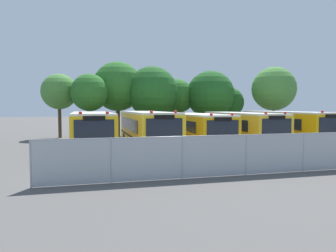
{
  "coord_description": "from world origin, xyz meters",
  "views": [
    {
      "loc": [
        -7.51,
        -20.9,
        2.91
      ],
      "look_at": [
        -2.16,
        0.0,
        1.6
      ],
      "focal_mm": 32.9,
      "sensor_mm": 36.0,
      "label": 1
    }
  ],
  "objects_px": {
    "school_bus_1": "(147,129)",
    "school_bus_2": "(197,129)",
    "tree_5": "(210,95)",
    "traffic_cone": "(158,168)",
    "school_bus_4": "(286,126)",
    "tree_4": "(178,97)",
    "school_bus_3": "(241,127)",
    "tree_1": "(90,92)",
    "tree_0": "(58,92)",
    "school_bus_0": "(92,130)",
    "tree_7": "(273,88)",
    "tree_2": "(117,86)",
    "tree_3": "(152,92)",
    "tree_6": "(228,102)"
  },
  "relations": [
    {
      "from": "school_bus_1",
      "to": "school_bus_2",
      "type": "xyz_separation_m",
      "value": [
        3.67,
        -0.02,
        -0.08
      ]
    },
    {
      "from": "tree_5",
      "to": "traffic_cone",
      "type": "distance_m",
      "value": 20.77
    },
    {
      "from": "school_bus_4",
      "to": "tree_4",
      "type": "height_order",
      "value": "tree_4"
    },
    {
      "from": "school_bus_3",
      "to": "tree_1",
      "type": "distance_m",
      "value": 14.16
    },
    {
      "from": "tree_0",
      "to": "traffic_cone",
      "type": "distance_m",
      "value": 19.6
    },
    {
      "from": "school_bus_1",
      "to": "school_bus_2",
      "type": "distance_m",
      "value": 3.67
    },
    {
      "from": "school_bus_0",
      "to": "tree_7",
      "type": "relative_size",
      "value": 1.39
    },
    {
      "from": "tree_2",
      "to": "tree_7",
      "type": "relative_size",
      "value": 1.04
    },
    {
      "from": "school_bus_3",
      "to": "school_bus_4",
      "type": "distance_m",
      "value": 3.82
    },
    {
      "from": "school_bus_4",
      "to": "tree_7",
      "type": "distance_m",
      "value": 9.81
    },
    {
      "from": "school_bus_0",
      "to": "tree_2",
      "type": "distance_m",
      "value": 11.42
    },
    {
      "from": "school_bus_0",
      "to": "school_bus_3",
      "type": "distance_m",
      "value": 10.98
    },
    {
      "from": "tree_1",
      "to": "tree_4",
      "type": "bearing_deg",
      "value": 13.57
    },
    {
      "from": "school_bus_1",
      "to": "school_bus_3",
      "type": "relative_size",
      "value": 1.03
    },
    {
      "from": "tree_4",
      "to": "school_bus_3",
      "type": "bearing_deg",
      "value": -79.87
    },
    {
      "from": "school_bus_0",
      "to": "tree_1",
      "type": "xyz_separation_m",
      "value": [
        -0.0,
        8.79,
        2.92
      ]
    },
    {
      "from": "school_bus_3",
      "to": "tree_4",
      "type": "distance_m",
      "value": 11.11
    },
    {
      "from": "tree_2",
      "to": "school_bus_3",
      "type": "bearing_deg",
      "value": -50.52
    },
    {
      "from": "tree_4",
      "to": "tree_3",
      "type": "bearing_deg",
      "value": -154.07
    },
    {
      "from": "school_bus_4",
      "to": "tree_6",
      "type": "distance_m",
      "value": 10.72
    },
    {
      "from": "school_bus_2",
      "to": "tree_0",
      "type": "relative_size",
      "value": 1.53
    },
    {
      "from": "school_bus_3",
      "to": "tree_7",
      "type": "distance_m",
      "value": 11.84
    },
    {
      "from": "tree_0",
      "to": "tree_1",
      "type": "relative_size",
      "value": 1.01
    },
    {
      "from": "school_bus_3",
      "to": "tree_1",
      "type": "bearing_deg",
      "value": -36.08
    },
    {
      "from": "school_bus_3",
      "to": "tree_7",
      "type": "relative_size",
      "value": 1.37
    },
    {
      "from": "school_bus_4",
      "to": "tree_4",
      "type": "bearing_deg",
      "value": -60.92
    },
    {
      "from": "school_bus_1",
      "to": "tree_3",
      "type": "height_order",
      "value": "tree_3"
    },
    {
      "from": "tree_3",
      "to": "school_bus_1",
      "type": "bearing_deg",
      "value": -103.3
    },
    {
      "from": "tree_1",
      "to": "tree_5",
      "type": "relative_size",
      "value": 0.89
    },
    {
      "from": "school_bus_3",
      "to": "tree_3",
      "type": "distance_m",
      "value": 10.86
    },
    {
      "from": "school_bus_2",
      "to": "tree_1",
      "type": "bearing_deg",
      "value": -48.67
    },
    {
      "from": "school_bus_3",
      "to": "tree_4",
      "type": "relative_size",
      "value": 1.66
    },
    {
      "from": "tree_4",
      "to": "tree_7",
      "type": "distance_m",
      "value": 10.19
    },
    {
      "from": "school_bus_2",
      "to": "tree_4",
      "type": "height_order",
      "value": "tree_4"
    },
    {
      "from": "school_bus_1",
      "to": "tree_5",
      "type": "bearing_deg",
      "value": -132.14
    },
    {
      "from": "tree_2",
      "to": "school_bus_0",
      "type": "bearing_deg",
      "value": -103.88
    },
    {
      "from": "tree_7",
      "to": "tree_6",
      "type": "bearing_deg",
      "value": 150.54
    },
    {
      "from": "school_bus_1",
      "to": "tree_5",
      "type": "distance_m",
      "value": 13.22
    },
    {
      "from": "tree_0",
      "to": "tree_4",
      "type": "bearing_deg",
      "value": 3.77
    },
    {
      "from": "tree_2",
      "to": "tree_7",
      "type": "xyz_separation_m",
      "value": [
        16.29,
        -2.1,
        -0.11
      ]
    },
    {
      "from": "school_bus_2",
      "to": "school_bus_3",
      "type": "bearing_deg",
      "value": -176.36
    },
    {
      "from": "tree_3",
      "to": "tree_7",
      "type": "height_order",
      "value": "tree_7"
    },
    {
      "from": "school_bus_3",
      "to": "tree_5",
      "type": "distance_m",
      "value": 10.0
    },
    {
      "from": "school_bus_3",
      "to": "tree_3",
      "type": "height_order",
      "value": "tree_3"
    },
    {
      "from": "school_bus_0",
      "to": "tree_2",
      "type": "bearing_deg",
      "value": -105.18
    },
    {
      "from": "school_bus_1",
      "to": "traffic_cone",
      "type": "distance_m",
      "value": 8.47
    },
    {
      "from": "school_bus_1",
      "to": "traffic_cone",
      "type": "height_order",
      "value": "school_bus_1"
    },
    {
      "from": "school_bus_0",
      "to": "tree_2",
      "type": "height_order",
      "value": "tree_2"
    },
    {
      "from": "school_bus_1",
      "to": "tree_5",
      "type": "xyz_separation_m",
      "value": [
        8.59,
        9.66,
        2.77
      ]
    },
    {
      "from": "tree_6",
      "to": "traffic_cone",
      "type": "distance_m",
      "value": 22.65
    }
  ]
}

